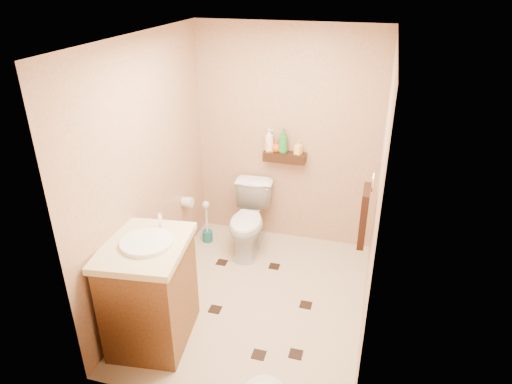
% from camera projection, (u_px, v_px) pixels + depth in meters
% --- Properties ---
extents(ground, '(2.50, 2.50, 0.00)m').
position_uv_depth(ground, '(255.00, 300.00, 4.36)').
color(ground, '#C4B38F').
rests_on(ground, ground).
extents(wall_back, '(2.00, 0.04, 2.40)m').
position_uv_depth(wall_back, '(287.00, 139.00, 4.91)').
color(wall_back, tan).
rests_on(wall_back, ground).
extents(wall_front, '(2.00, 0.04, 2.40)m').
position_uv_depth(wall_front, '(199.00, 272.00, 2.75)').
color(wall_front, tan).
rests_on(wall_front, ground).
extents(wall_left, '(0.04, 2.50, 2.40)m').
position_uv_depth(wall_left, '(148.00, 174.00, 4.07)').
color(wall_left, tan).
rests_on(wall_left, ground).
extents(wall_right, '(0.04, 2.50, 2.40)m').
position_uv_depth(wall_right, '(377.00, 202.00, 3.59)').
color(wall_right, tan).
rests_on(wall_right, ground).
extents(ceiling, '(2.00, 2.50, 0.02)m').
position_uv_depth(ceiling, '(255.00, 38.00, 3.30)').
color(ceiling, silver).
rests_on(ceiling, wall_back).
extents(wall_shelf, '(0.46, 0.14, 0.10)m').
position_uv_depth(wall_shelf, '(285.00, 157.00, 4.92)').
color(wall_shelf, '#341B0E').
rests_on(wall_shelf, wall_back).
extents(floor_accents, '(1.13, 1.35, 0.01)m').
position_uv_depth(floor_accents, '(261.00, 305.00, 4.29)').
color(floor_accents, black).
rests_on(floor_accents, ground).
extents(toilet, '(0.47, 0.76, 0.75)m').
position_uv_depth(toilet, '(249.00, 220.00, 4.99)').
color(toilet, white).
rests_on(toilet, ground).
extents(vanity, '(0.72, 0.84, 1.08)m').
position_uv_depth(vanity, '(150.00, 291.00, 3.72)').
color(vanity, brown).
rests_on(vanity, ground).
extents(toilet_brush, '(0.12, 0.12, 0.52)m').
position_uv_depth(toilet_brush, '(207.00, 227.00, 5.23)').
color(toilet_brush, '#186262').
rests_on(toilet_brush, ground).
extents(towel_ring, '(0.12, 0.30, 0.76)m').
position_uv_depth(towel_ring, '(365.00, 214.00, 3.94)').
color(towel_ring, silver).
rests_on(towel_ring, wall_right).
extents(toilet_paper, '(0.12, 0.11, 0.12)m').
position_uv_depth(toilet_paper, '(187.00, 202.00, 4.89)').
color(toilet_paper, silver).
rests_on(toilet_paper, wall_left).
extents(bottle_a, '(0.12, 0.12, 0.25)m').
position_uv_depth(bottle_a, '(269.00, 140.00, 4.89)').
color(bottle_a, white).
rests_on(bottle_a, wall_shelf).
extents(bottle_b, '(0.11, 0.11, 0.18)m').
position_uv_depth(bottle_b, '(269.00, 143.00, 4.90)').
color(bottle_b, '#FFA335').
rests_on(bottle_b, wall_shelf).
extents(bottle_c, '(0.14, 0.14, 0.13)m').
position_uv_depth(bottle_c, '(276.00, 146.00, 4.89)').
color(bottle_c, '#CC4C18').
rests_on(bottle_c, wall_shelf).
extents(bottle_d, '(0.14, 0.14, 0.27)m').
position_uv_depth(bottle_d, '(283.00, 141.00, 4.85)').
color(bottle_d, '#2B8233').
rests_on(bottle_d, wall_shelf).
extents(bottle_e, '(0.09, 0.09, 0.15)m').
position_uv_depth(bottle_e, '(298.00, 147.00, 4.83)').
color(bottle_e, '#FFD454').
rests_on(bottle_e, wall_shelf).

